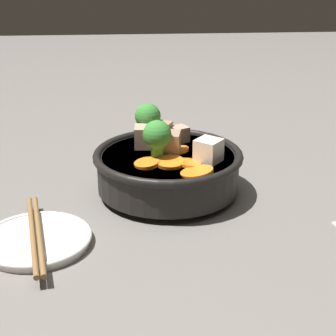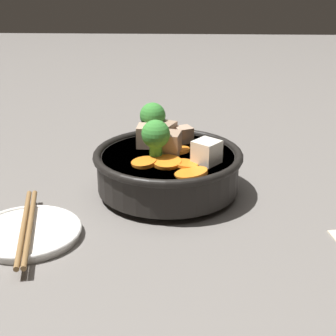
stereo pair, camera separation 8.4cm
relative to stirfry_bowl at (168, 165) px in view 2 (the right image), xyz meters
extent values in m
plane|color=slate|center=(0.00, 0.00, -0.05)|extent=(3.00, 3.00, 0.00)
cylinder|color=black|center=(0.00, 0.00, -0.04)|extent=(0.12, 0.12, 0.01)
cylinder|color=black|center=(0.00, 0.00, -0.01)|extent=(0.21, 0.21, 0.05)
torus|color=black|center=(0.00, 0.00, 0.02)|extent=(0.22, 0.22, 0.01)
cylinder|color=brown|center=(0.00, 0.00, 0.00)|extent=(0.20, 0.20, 0.03)
cylinder|color=orange|center=(-0.04, 0.00, 0.02)|extent=(0.05, 0.05, 0.01)
cylinder|color=orange|center=(-0.04, 0.03, 0.02)|extent=(0.04, 0.04, 0.01)
cylinder|color=orange|center=(-0.08, -0.03, 0.02)|extent=(0.06, 0.06, 0.01)
cylinder|color=orange|center=(-0.04, -0.03, 0.02)|extent=(0.05, 0.05, 0.01)
cylinder|color=orange|center=(0.01, -0.02, 0.02)|extent=(0.05, 0.05, 0.01)
cylinder|color=green|center=(-0.02, 0.02, 0.03)|extent=(0.02, 0.02, 0.02)
sphere|color=#388433|center=(-0.02, 0.02, 0.06)|extent=(0.04, 0.04, 0.04)
cylinder|color=green|center=(0.07, 0.03, 0.03)|extent=(0.02, 0.02, 0.02)
sphere|color=#388433|center=(0.07, 0.03, 0.06)|extent=(0.04, 0.04, 0.04)
cube|color=tan|center=(0.06, -0.02, 0.03)|extent=(0.03, 0.03, 0.02)
cube|color=silver|center=(-0.03, -0.06, 0.03)|extent=(0.05, 0.05, 0.03)
cube|color=#9E7F66|center=(0.06, 0.01, 0.03)|extent=(0.04, 0.04, 0.03)
cube|color=tan|center=(0.04, 0.03, 0.03)|extent=(0.04, 0.04, 0.03)
cube|color=#9E7F66|center=(0.00, 0.00, 0.03)|extent=(0.04, 0.04, 0.04)
cylinder|color=white|center=(-0.14, 0.18, -0.04)|extent=(0.14, 0.14, 0.01)
torus|color=white|center=(-0.14, 0.18, -0.04)|extent=(0.14, 0.14, 0.01)
cylinder|color=olive|center=(-0.14, 0.17, -0.03)|extent=(0.20, 0.05, 0.01)
cylinder|color=olive|center=(-0.14, 0.18, -0.03)|extent=(0.20, 0.05, 0.01)
camera|label=1|loc=(-0.78, 0.06, 0.32)|focal=60.00mm
camera|label=2|loc=(-0.78, -0.03, 0.32)|focal=60.00mm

